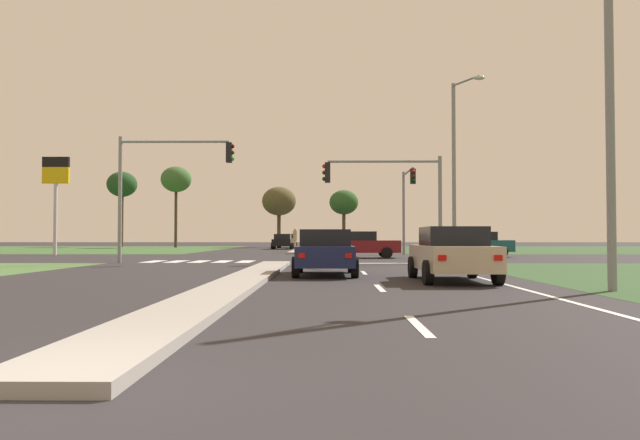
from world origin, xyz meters
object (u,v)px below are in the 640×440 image
at_px(car_black_second, 283,241).
at_px(treeline_near, 122,185).
at_px(traffic_signal_near_left, 161,175).
at_px(street_lamp_second, 456,161).
at_px(fuel_price_totem, 56,183).
at_px(treeline_third, 279,202).
at_px(traffic_signal_far_right, 407,196).
at_px(street_lamp_near, 612,65).
at_px(treeline_fourth, 344,203).
at_px(car_beige_fourth, 452,253).
at_px(car_navy_fifth, 325,252).
at_px(treeline_second, 176,180).
at_px(traffic_signal_near_right, 394,188).
at_px(pedestrian_at_median, 295,237).
at_px(car_teal_near, 476,244).
at_px(car_white_sixth, 287,241).
at_px(car_maroon_third, 360,244).

height_order(car_black_second, treeline_near, treeline_near).
distance_m(traffic_signal_near_left, street_lamp_second, 14.61).
xyz_separation_m(fuel_price_totem, treeline_near, (-6.94, 32.72, 2.72)).
bearing_deg(treeline_third, traffic_signal_far_right, -69.91).
bearing_deg(traffic_signal_near_left, car_black_second, 83.71).
relative_size(street_lamp_near, treeline_fourth, 1.42).
bearing_deg(car_beige_fourth, car_navy_fifth, 144.16).
distance_m(car_navy_fifth, treeline_second, 52.13).
xyz_separation_m(car_navy_fifth, street_lamp_near, (6.69, -5.38, 4.48)).
relative_size(car_black_second, street_lamp_second, 0.48).
bearing_deg(traffic_signal_near_right, treeline_second, 117.29).
distance_m(traffic_signal_far_right, pedestrian_at_median, 10.96).
bearing_deg(street_lamp_near, car_teal_near, 83.50).
relative_size(traffic_signal_near_right, treeline_third, 0.79).
bearing_deg(traffic_signal_near_right, street_lamp_second, 30.32).
distance_m(car_teal_near, street_lamp_near, 23.52).
height_order(traffic_signal_near_right, street_lamp_near, street_lamp_near).
distance_m(car_beige_fourth, traffic_signal_far_right, 23.17).
bearing_deg(pedestrian_at_median, treeline_near, -23.18).
relative_size(car_teal_near, pedestrian_at_median, 2.45).
xyz_separation_m(car_black_second, car_beige_fourth, (7.91, -42.69, -0.00)).
height_order(car_white_sixth, fuel_price_totem, fuel_price_totem).
bearing_deg(treeline_near, car_teal_near, -45.91).
relative_size(traffic_signal_near_right, pedestrian_at_median, 3.17).
relative_size(car_black_second, pedestrian_at_median, 2.45).
bearing_deg(car_beige_fourth, car_white_sixth, 99.01).
bearing_deg(car_white_sixth, pedestrian_at_median, 95.55).
distance_m(traffic_signal_far_right, traffic_signal_near_left, 17.53).
height_order(car_black_second, street_lamp_near, street_lamp_near).
height_order(car_beige_fourth, treeline_third, treeline_third).
xyz_separation_m(fuel_price_totem, treeline_second, (0.91, 28.20, 2.93)).
bearing_deg(pedestrian_at_median, treeline_fourth, -76.75).
distance_m(car_black_second, treeline_third, 11.29).
height_order(car_beige_fourth, treeline_fourth, treeline_fourth).
bearing_deg(traffic_signal_near_right, traffic_signal_far_right, 79.15).
distance_m(traffic_signal_near_right, street_lamp_second, 4.24).
relative_size(traffic_signal_near_right, fuel_price_totem, 0.85).
bearing_deg(car_white_sixth, traffic_signal_near_left, 84.92).
bearing_deg(treeline_second, treeline_near, 150.10).
bearing_deg(fuel_price_totem, treeline_fourth, 53.90).
bearing_deg(car_navy_fifth, pedestrian_at_median, 95.08).
distance_m(car_maroon_third, treeline_third, 36.02).
distance_m(car_maroon_third, traffic_signal_far_right, 6.76).
bearing_deg(fuel_price_totem, treeline_third, 67.02).
bearing_deg(street_lamp_second, street_lamp_near, -89.79).
relative_size(pedestrian_at_median, treeline_third, 0.25).
relative_size(car_beige_fourth, street_lamp_second, 0.47).
bearing_deg(traffic_signal_far_right, street_lamp_second, -82.71).
height_order(car_black_second, car_maroon_third, car_maroon_third).
bearing_deg(car_teal_near, street_lamp_second, 158.36).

